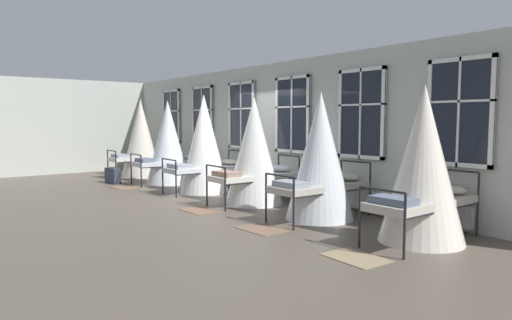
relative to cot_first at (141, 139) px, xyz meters
name	(u,v)px	position (x,y,z in m)	size (l,w,h in m)	color
ground	(223,198)	(4.93, -0.16, -1.20)	(27.28, 27.28, 0.00)	brown
back_wall_with_windows	(268,129)	(4.93, 1.20, 0.38)	(14.64, 0.10, 3.16)	#B2B7AD
end_wall_left	(65,127)	(-2.39, -1.66, 0.38)	(0.10, 6.63, 3.16)	#B2B7AD
window_bank	(265,149)	(4.93, 1.08, -0.12)	(11.05, 0.10, 2.73)	black
cot_first	(141,139)	(0.00, 0.00, 0.00)	(1.25, 1.97, 2.47)	black
cot_second	(168,143)	(1.93, -0.03, -0.05)	(1.25, 1.98, 2.36)	black
cot_third	(204,145)	(3.93, -0.04, -0.02)	(1.25, 1.98, 2.43)	black
cot_fourth	(254,152)	(5.96, -0.02, -0.08)	(1.25, 1.98, 2.30)	black
cot_fifth	(320,158)	(7.90, 0.00, -0.07)	(1.25, 1.97, 2.31)	black
cot_sixth	(423,166)	(9.94, 0.04, -0.07)	(1.25, 1.97, 2.32)	black
rug_second	(124,187)	(1.95, -1.36, -1.19)	(0.80, 0.56, 0.01)	brown
rug_fourth	(200,210)	(5.92, -1.36, -1.19)	(0.80, 0.56, 0.01)	brown
rug_fifth	(262,229)	(7.91, -1.36, -1.19)	(0.80, 0.56, 0.01)	brown
rug_sixth	(356,258)	(9.89, -1.36, -1.19)	(0.80, 0.56, 0.01)	#8E7A5B
suitcase_dark	(113,176)	(0.98, -1.31, -0.97)	(0.58, 0.28, 0.47)	#2D3342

